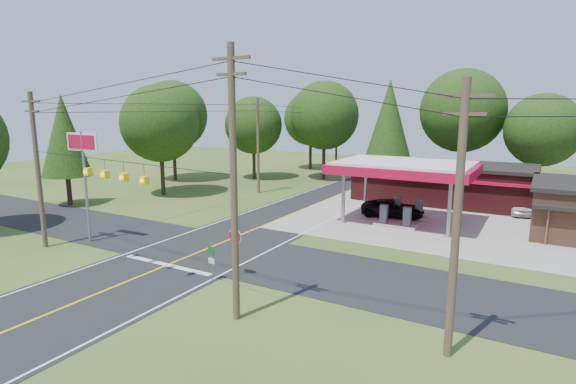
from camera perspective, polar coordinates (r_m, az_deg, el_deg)
The scene contains 18 objects.
ground at distance 29.81m, azimuth -10.18°, elevation -7.11°, with size 120.00×120.00×0.00m, color #354F1C.
main_highway at distance 29.81m, azimuth -10.18°, elevation -7.09°, with size 8.00×120.00×0.02m, color black.
cross_road at distance 29.80m, azimuth -10.18°, elevation -7.08°, with size 70.00×7.00×0.02m, color black.
lane_center_yellow at distance 29.80m, azimuth -10.18°, elevation -7.06°, with size 0.15×110.00×0.00m, color yellow.
gas_canopy at distance 36.18m, azimuth 14.52°, elevation 2.78°, with size 10.60×7.40×4.88m.
convenience_store at distance 45.92m, azimuth 18.95°, elevation 1.18°, with size 16.40×7.55×3.80m.
utility_pole_near_right at distance 18.51m, azimuth -6.90°, elevation 1.11°, with size 1.80×0.30×11.50m.
utility_pole_near_left at distance 32.75m, azimuth -29.19°, elevation 2.63°, with size 1.80×0.30×10.00m.
utility_pole_far_left at distance 47.78m, azimuth -3.83°, elevation 6.06°, with size 1.80×0.30×10.00m.
utility_pole_right_b at distance 16.72m, azimuth 20.66°, elevation -3.19°, with size 1.80×0.30×10.00m.
utility_pole_north at distance 62.00m, azimuth 6.17°, elevation 6.65°, with size 0.30×0.30×9.50m.
overhead_beacons at distance 25.10m, azimuth -21.27°, elevation 3.54°, with size 17.04×2.04×1.03m.
treeline_backdrop at distance 48.92m, azimuth 8.89°, elevation 8.74°, with size 70.27×51.59×13.30m.
suv_car at distance 38.54m, azimuth 13.14°, elevation -2.06°, with size 5.12×5.12×1.42m, color black.
sedan_car at distance 43.41m, azimuth 27.43°, elevation -1.54°, with size 4.37×4.37×1.49m, color silver.
big_stop_sign at distance 32.66m, azimuth -24.55°, elevation 3.78°, with size 2.78×0.25×7.50m.
octagonal_stop_sign at distance 24.26m, azimuth -6.75°, elevation -6.07°, with size 0.93×0.21×2.73m.
route_sign_post at distance 24.07m, azimuth -9.69°, elevation -8.26°, with size 0.44×0.11×2.13m.
Camera 1 is at (18.48, -21.59, 9.00)m, focal length 28.00 mm.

